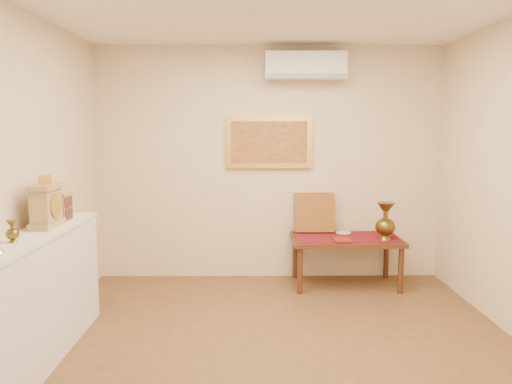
{
  "coord_description": "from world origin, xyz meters",
  "views": [
    {
      "loc": [
        -0.21,
        -3.57,
        1.74
      ],
      "look_at": [
        -0.16,
        1.15,
        1.15
      ],
      "focal_mm": 35.0,
      "sensor_mm": 36.0,
      "label": 1
    }
  ],
  "objects_px": {
    "low_table": "(346,243)",
    "mantel_clock": "(46,205)",
    "wooden_chest": "(60,207)",
    "display_ledge": "(32,300)",
    "brass_urn_tall": "(385,217)"
  },
  "relations": [
    {
      "from": "mantel_clock",
      "to": "wooden_chest",
      "type": "relative_size",
      "value": 1.68
    },
    {
      "from": "display_ledge",
      "to": "wooden_chest",
      "type": "xyz_separation_m",
      "value": [
        0.01,
        0.57,
        0.61
      ]
    },
    {
      "from": "display_ledge",
      "to": "low_table",
      "type": "xyz_separation_m",
      "value": [
        2.67,
        1.88,
        -0.01
      ]
    },
    {
      "from": "mantel_clock",
      "to": "low_table",
      "type": "height_order",
      "value": "mantel_clock"
    },
    {
      "from": "display_ledge",
      "to": "mantel_clock",
      "type": "bearing_deg",
      "value": 86.91
    },
    {
      "from": "brass_urn_tall",
      "to": "display_ledge",
      "type": "height_order",
      "value": "brass_urn_tall"
    },
    {
      "from": "display_ledge",
      "to": "wooden_chest",
      "type": "distance_m",
      "value": 0.84
    },
    {
      "from": "wooden_chest",
      "to": "display_ledge",
      "type": "bearing_deg",
      "value": -91.23
    },
    {
      "from": "brass_urn_tall",
      "to": "display_ledge",
      "type": "bearing_deg",
      "value": -150.49
    },
    {
      "from": "wooden_chest",
      "to": "mantel_clock",
      "type": "bearing_deg",
      "value": -89.2
    },
    {
      "from": "brass_urn_tall",
      "to": "low_table",
      "type": "bearing_deg",
      "value": 160.59
    },
    {
      "from": "display_ledge",
      "to": "low_table",
      "type": "bearing_deg",
      "value": 35.1
    },
    {
      "from": "display_ledge",
      "to": "wooden_chest",
      "type": "bearing_deg",
      "value": 88.77
    },
    {
      "from": "low_table",
      "to": "mantel_clock",
      "type": "bearing_deg",
      "value": -149.25
    },
    {
      "from": "mantel_clock",
      "to": "low_table",
      "type": "distance_m",
      "value": 3.17
    }
  ]
}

